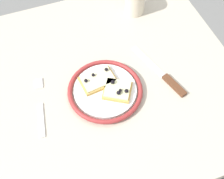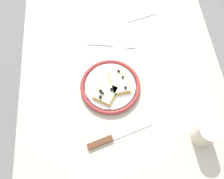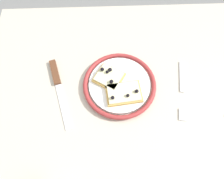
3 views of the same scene
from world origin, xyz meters
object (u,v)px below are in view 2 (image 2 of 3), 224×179
at_px(knife, 109,139).
at_px(plate, 110,86).
at_px(napkin, 137,8).
at_px(pizza_slice_far, 106,93).
at_px(dining_table, 121,85).
at_px(cup, 205,134).
at_px(pizza_slice_near, 119,81).
at_px(fork, 111,45).

bearing_deg(knife, plate, 173.57).
relative_size(knife, napkin, 1.75).
distance_m(plate, pizza_slice_far, 0.04).
bearing_deg(dining_table, pizza_slice_far, -40.89).
bearing_deg(cup, pizza_slice_near, -131.33).
height_order(dining_table, pizza_slice_near, pizza_slice_near).
height_order(dining_table, knife, knife).
xyz_separation_m(plate, fork, (-0.19, 0.02, -0.01)).
xyz_separation_m(plate, napkin, (-0.38, 0.15, -0.01)).
xyz_separation_m(fork, cup, (0.41, 0.27, 0.05)).
relative_size(pizza_slice_near, knife, 0.48).
bearing_deg(pizza_slice_far, dining_table, 139.11).
relative_size(pizza_slice_near, pizza_slice_far, 1.05).
distance_m(pizza_slice_near, knife, 0.22).
distance_m(pizza_slice_near, napkin, 0.39).
bearing_deg(pizza_slice_far, napkin, 157.27).
bearing_deg(plate, napkin, 158.12).
bearing_deg(cup, plate, -126.46).
relative_size(pizza_slice_far, cup, 1.13).
bearing_deg(pizza_slice_near, cup, 48.67).
relative_size(dining_table, fork, 4.81).
height_order(pizza_slice_near, cup, cup).
bearing_deg(pizza_slice_near, dining_table, 160.01).
relative_size(pizza_slice_far, knife, 0.46).
bearing_deg(dining_table, pizza_slice_near, -19.99).
bearing_deg(fork, cup, 33.56).
distance_m(dining_table, cup, 0.39).
bearing_deg(fork, plate, -6.39).
xyz_separation_m(pizza_slice_near, fork, (-0.18, -0.01, -0.02)).
distance_m(plate, pizza_slice_near, 0.04).
bearing_deg(pizza_slice_near, knife, -15.48).
bearing_deg(knife, dining_table, 163.83).
bearing_deg(fork, napkin, 145.10).
distance_m(fork, napkin, 0.23).
relative_size(dining_table, cup, 10.19).
relative_size(plate, napkin, 1.69).
distance_m(plate, cup, 0.37).
height_order(pizza_slice_near, fork, pizza_slice_near).
height_order(pizza_slice_far, knife, pizza_slice_far).
xyz_separation_m(pizza_slice_near, knife, (0.21, -0.06, -0.02)).
distance_m(pizza_slice_far, cup, 0.37).
relative_size(plate, fork, 1.13).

